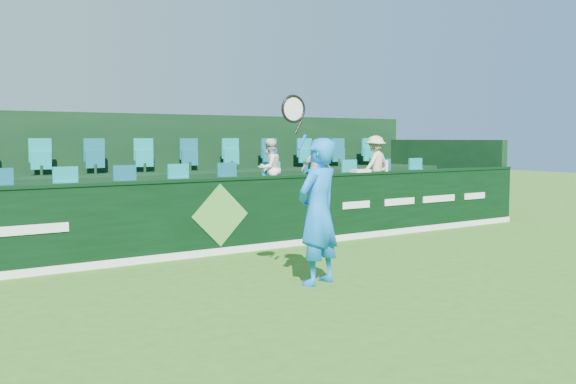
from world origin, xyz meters
TOP-DOWN VIEW (x-y plane):
  - ground at (0.00, 0.00)m, footprint 60.00×60.00m
  - sponsor_hoarding at (0.00, 4.00)m, footprint 16.00×0.25m
  - stand_tier_front at (0.00, 5.10)m, footprint 16.00×2.00m
  - stand_tier_back at (0.00, 7.00)m, footprint 16.00×1.80m
  - stand_rear at (0.00, 7.44)m, footprint 16.00×4.10m
  - seat_row_front at (0.00, 5.50)m, footprint 13.50×0.50m
  - seat_row_back at (0.00, 7.30)m, footprint 13.50×0.50m
  - tennis_player at (0.06, 1.13)m, footprint 1.18×0.68m
  - spectator_left at (1.81, 5.12)m, footprint 0.70×0.61m
  - spectator_middle at (3.01, 5.12)m, footprint 0.71×0.51m
  - spectator_right at (4.71, 5.12)m, footprint 0.94×0.70m
  - towel at (3.30, 4.00)m, footprint 0.38×0.24m
  - drinks_bottle at (4.01, 4.00)m, footprint 0.07×0.07m

SIDE VIEW (x-z plane):
  - ground at x=0.00m, z-range 0.00..0.00m
  - stand_tier_front at x=0.00m, z-range 0.00..0.80m
  - stand_tier_back at x=0.00m, z-range 0.00..1.30m
  - sponsor_hoarding at x=0.00m, z-range 0.00..1.35m
  - tennis_player at x=0.06m, z-range -0.31..2.38m
  - seat_row_front at x=0.00m, z-range 0.80..1.40m
  - stand_rear at x=0.00m, z-range -0.08..2.52m
  - spectator_middle at x=3.01m, z-range 0.80..1.92m
  - towel at x=3.30m, z-range 1.35..1.41m
  - spectator_left at x=1.81m, z-range 0.80..2.03m
  - spectator_right at x=4.71m, z-range 0.80..2.10m
  - drinks_bottle at x=4.01m, z-range 1.35..1.58m
  - seat_row_back at x=0.00m, z-range 1.30..1.90m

